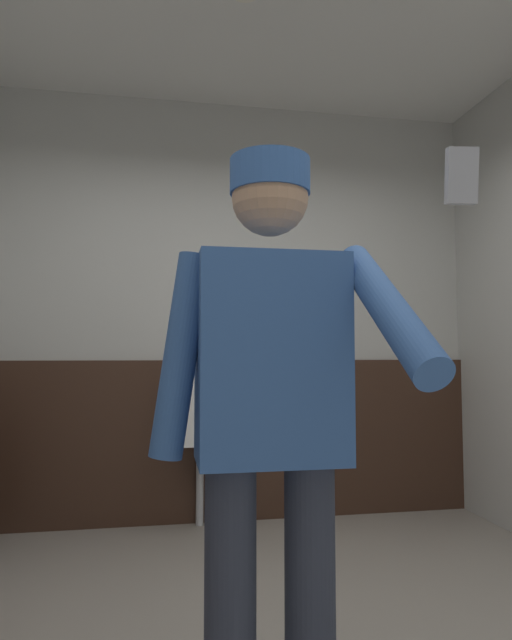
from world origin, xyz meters
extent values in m
cube|color=#B2B2AD|center=(0.00, 1.93, 1.44)|extent=(4.09, 0.12, 2.88)
cube|color=#382319|center=(0.00, 1.86, 0.54)|extent=(3.49, 0.03, 1.08)
cube|color=white|center=(-0.17, 1.84, 0.83)|extent=(0.40, 0.05, 0.65)
cube|color=white|center=(-0.17, 1.67, 0.78)|extent=(0.34, 0.30, 0.45)
cylinder|color=#B7BABF|center=(-0.17, 1.83, 1.12)|extent=(0.04, 0.04, 0.24)
cylinder|color=#B7BABF|center=(-0.17, 1.80, 0.28)|extent=(0.05, 0.05, 0.55)
cylinder|color=#2D3342|center=(-0.24, -0.32, 0.41)|extent=(0.14, 0.14, 0.82)
cylinder|color=#2D3342|center=(-0.02, -0.32, 0.41)|extent=(0.14, 0.14, 0.82)
cube|color=#335999|center=(-0.13, -0.32, 1.11)|extent=(0.40, 0.24, 0.57)
cylinder|color=#335999|center=(-0.38, -0.32, 1.11)|extent=(0.17, 0.09, 0.56)
cylinder|color=#335999|center=(0.11, -0.54, 1.23)|extent=(0.09, 0.50, 0.39)
sphere|color=tan|center=(-0.13, -0.32, 1.56)|extent=(0.22, 0.22, 0.22)
cylinder|color=#335999|center=(-0.13, -0.32, 1.62)|extent=(0.23, 0.23, 0.10)
cube|color=#A5A8B2|center=(0.15, -0.83, 1.47)|extent=(0.06, 0.04, 0.11)
camera|label=1|loc=(-0.43, -1.77, 1.12)|focal=29.91mm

